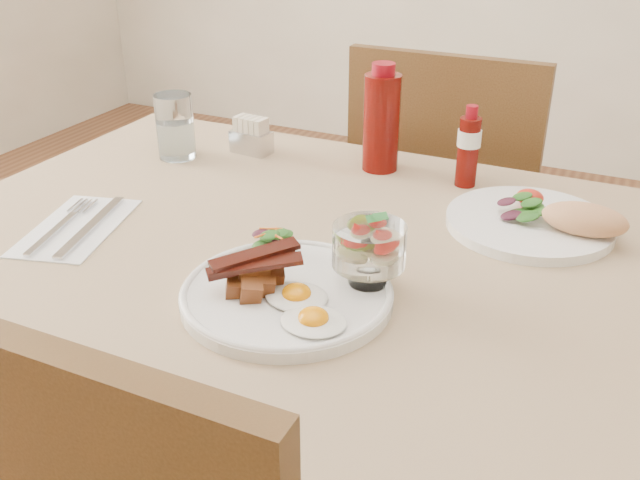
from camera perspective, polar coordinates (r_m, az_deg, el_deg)
table at (r=1.11m, az=1.24°, el=-4.72°), size 1.33×0.88×0.75m
chair_far at (r=1.73m, az=10.18°, el=1.99°), size 0.42×0.42×0.93m
main_plate at (r=0.94m, az=-2.67°, el=-4.43°), size 0.28×0.28×0.02m
fried_eggs at (r=0.89m, az=-1.23°, el=-5.38°), size 0.13×0.12×0.02m
bacon_potato_pile at (r=0.92m, az=-5.30°, el=-2.74°), size 0.12×0.11×0.05m
side_salad at (r=1.02m, az=-3.76°, el=-0.17°), size 0.07×0.06×0.04m
fruit_cup at (r=0.93m, az=3.94°, el=-0.49°), size 0.10×0.10×0.10m
second_plate at (r=1.17m, az=17.37°, el=1.51°), size 0.28×0.26×0.07m
ketchup_bottle at (r=1.34m, az=4.94°, el=9.48°), size 0.07×0.07×0.20m
hot_sauce_bottle at (r=1.29m, az=11.78°, el=7.26°), size 0.05×0.05×0.15m
sugar_caddy at (r=1.44m, az=-5.51°, el=8.18°), size 0.08×0.05×0.07m
water_glass at (r=1.43m, az=-11.49°, el=8.61°), size 0.07×0.07×0.13m
napkin_cutlery at (r=1.19m, az=-18.84°, el=1.01°), size 0.18×0.25×0.01m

